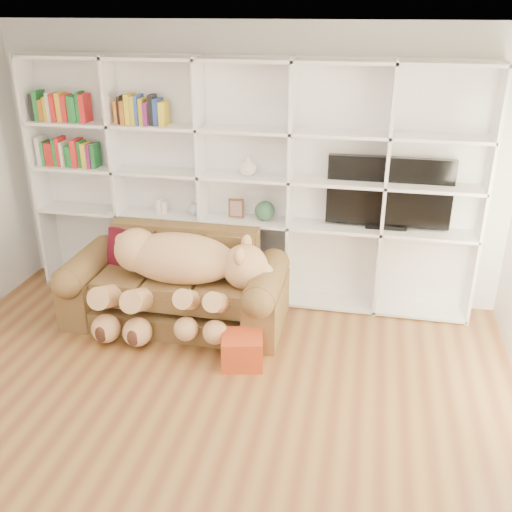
% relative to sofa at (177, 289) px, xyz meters
% --- Properties ---
extents(floor, '(5.00, 5.00, 0.00)m').
position_rel_sofa_xyz_m(floor, '(0.55, -1.70, -0.33)').
color(floor, brown).
rests_on(floor, ground).
extents(ceiling, '(5.00, 5.00, 0.00)m').
position_rel_sofa_xyz_m(ceiling, '(0.55, -1.70, 2.37)').
color(ceiling, white).
rests_on(ceiling, wall_back).
extents(wall_back, '(5.00, 0.02, 2.70)m').
position_rel_sofa_xyz_m(wall_back, '(0.55, 0.80, 1.02)').
color(wall_back, silver).
rests_on(wall_back, floor).
extents(bookshelf, '(4.43, 0.35, 2.40)m').
position_rel_sofa_xyz_m(bookshelf, '(0.31, 0.66, 0.98)').
color(bookshelf, white).
rests_on(bookshelf, floor).
extents(sofa, '(2.06, 0.89, 0.87)m').
position_rel_sofa_xyz_m(sofa, '(0.00, 0.00, 0.00)').
color(sofa, brown).
rests_on(sofa, floor).
extents(teddy_bear, '(1.58, 0.86, 0.92)m').
position_rel_sofa_xyz_m(teddy_bear, '(0.08, -0.17, 0.28)').
color(teddy_bear, '#E3A071').
rests_on(teddy_bear, sofa).
extents(throw_pillow, '(0.43, 0.30, 0.41)m').
position_rel_sofa_xyz_m(throw_pillow, '(-0.53, 0.14, 0.31)').
color(throw_pillow, '#500D12').
rests_on(throw_pillow, sofa).
extents(gift_box, '(0.40, 0.39, 0.27)m').
position_rel_sofa_xyz_m(gift_box, '(0.78, -0.62, -0.19)').
color(gift_box, '#AE3917').
rests_on(gift_box, floor).
extents(tv, '(1.15, 0.18, 0.68)m').
position_rel_sofa_xyz_m(tv, '(1.91, 0.65, 0.88)').
color(tv, black).
rests_on(tv, bookshelf).
extents(picture_frame, '(0.15, 0.03, 0.19)m').
position_rel_sofa_xyz_m(picture_frame, '(0.45, 0.60, 0.64)').
color(picture_frame, '#552E1D').
rests_on(picture_frame, bookshelf).
extents(green_vase, '(0.20, 0.20, 0.20)m').
position_rel_sofa_xyz_m(green_vase, '(0.74, 0.60, 0.64)').
color(green_vase, '#295138').
rests_on(green_vase, bookshelf).
extents(figurine_tall, '(0.08, 0.08, 0.15)m').
position_rel_sofa_xyz_m(figurine_tall, '(-0.36, 0.60, 0.61)').
color(figurine_tall, silver).
rests_on(figurine_tall, bookshelf).
extents(figurine_short, '(0.09, 0.09, 0.13)m').
position_rel_sofa_xyz_m(figurine_short, '(-0.31, 0.60, 0.60)').
color(figurine_short, silver).
rests_on(figurine_short, bookshelf).
extents(snow_globe, '(0.12, 0.12, 0.12)m').
position_rel_sofa_xyz_m(snow_globe, '(0.01, 0.60, 0.60)').
color(snow_globe, silver).
rests_on(snow_globe, bookshelf).
extents(shelf_vase, '(0.21, 0.21, 0.18)m').
position_rel_sofa_xyz_m(shelf_vase, '(0.57, 0.60, 1.08)').
color(shelf_vase, white).
rests_on(shelf_vase, bookshelf).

